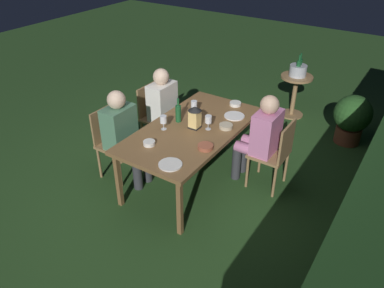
{
  "coord_description": "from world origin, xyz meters",
  "views": [
    {
      "loc": [
        3.12,
        2.05,
        2.82
      ],
      "look_at": [
        0.0,
        0.0,
        0.51
      ],
      "focal_mm": 35.21,
      "sensor_mm": 36.0,
      "label": 1
    }
  ],
  "objects_px": {
    "chair_side_left_b": "(113,140)",
    "chair_side_right_a": "(275,152)",
    "wine_glass_a": "(208,120)",
    "dining_table": "(192,132)",
    "ice_bucket": "(298,70)",
    "plate_a": "(234,116)",
    "potted_plant_by_hedge": "(352,117)",
    "person_in_pink": "(261,136)",
    "lantern_centerpiece": "(195,116)",
    "person_in_cream": "(166,107)",
    "wine_glass_b": "(194,105)",
    "wine_glass_c": "(163,120)",
    "green_bottle_on_table": "(178,113)",
    "bowl_bread": "(149,143)",
    "plate_b": "(170,165)",
    "side_table": "(295,90)",
    "bowl_salad": "(226,126)",
    "bowl_olives": "(235,104)",
    "bowl_dip": "(206,147)",
    "chair_side_left_a": "(155,114)",
    "person_in_green": "(124,133)"
  },
  "relations": [
    {
      "from": "chair_side_left_b",
      "to": "chair_side_right_a",
      "type": "xyz_separation_m",
      "value": [
        -0.82,
        1.74,
        0.0
      ]
    },
    {
      "from": "wine_glass_a",
      "to": "dining_table",
      "type": "bearing_deg",
      "value": -65.73
    },
    {
      "from": "ice_bucket",
      "to": "dining_table",
      "type": "bearing_deg",
      "value": -9.93
    },
    {
      "from": "plate_a",
      "to": "potted_plant_by_hedge",
      "type": "distance_m",
      "value": 1.85
    },
    {
      "from": "person_in_pink",
      "to": "lantern_centerpiece",
      "type": "relative_size",
      "value": 4.34
    },
    {
      "from": "person_in_cream",
      "to": "person_in_pink",
      "type": "distance_m",
      "value": 1.35
    },
    {
      "from": "wine_glass_b",
      "to": "wine_glass_c",
      "type": "distance_m",
      "value": 0.52
    },
    {
      "from": "green_bottle_on_table",
      "to": "bowl_bread",
      "type": "distance_m",
      "value": 0.61
    },
    {
      "from": "lantern_centerpiece",
      "to": "plate_b",
      "type": "distance_m",
      "value": 0.8
    },
    {
      "from": "wine_glass_b",
      "to": "side_table",
      "type": "relative_size",
      "value": 0.25
    },
    {
      "from": "bowl_salad",
      "to": "dining_table",
      "type": "bearing_deg",
      "value": -57.23
    },
    {
      "from": "chair_side_right_a",
      "to": "bowl_olives",
      "type": "distance_m",
      "value": 0.86
    },
    {
      "from": "plate_b",
      "to": "potted_plant_by_hedge",
      "type": "height_order",
      "value": "plate_b"
    },
    {
      "from": "wine_glass_a",
      "to": "bowl_olives",
      "type": "xyz_separation_m",
      "value": [
        -0.72,
        -0.03,
        -0.09
      ]
    },
    {
      "from": "person_in_pink",
      "to": "bowl_dip",
      "type": "relative_size",
      "value": 6.99
    },
    {
      "from": "chair_side_left_b",
      "to": "wine_glass_b",
      "type": "xyz_separation_m",
      "value": [
        -0.72,
        0.69,
        0.35
      ]
    },
    {
      "from": "lantern_centerpiece",
      "to": "wine_glass_c",
      "type": "distance_m",
      "value": 0.35
    },
    {
      "from": "chair_side_left_a",
      "to": "wine_glass_b",
      "type": "distance_m",
      "value": 0.79
    },
    {
      "from": "person_in_cream",
      "to": "side_table",
      "type": "xyz_separation_m",
      "value": [
        -1.91,
        1.08,
        -0.2
      ]
    },
    {
      "from": "person_in_cream",
      "to": "ice_bucket",
      "type": "xyz_separation_m",
      "value": [
        -1.91,
        1.08,
        0.14
      ]
    },
    {
      "from": "chair_side_left_a",
      "to": "bowl_salad",
      "type": "bearing_deg",
      "value": 80.5
    },
    {
      "from": "person_in_cream",
      "to": "chair_side_left_a",
      "type": "bearing_deg",
      "value": -90.0
    },
    {
      "from": "person_in_cream",
      "to": "wine_glass_b",
      "type": "xyz_separation_m",
      "value": [
        0.1,
        0.5,
        0.2
      ]
    },
    {
      "from": "chair_side_left_b",
      "to": "plate_a",
      "type": "xyz_separation_m",
      "value": [
        -0.92,
        1.14,
        0.25
      ]
    },
    {
      "from": "dining_table",
      "to": "bowl_salad",
      "type": "xyz_separation_m",
      "value": [
        -0.21,
        0.32,
        0.08
      ]
    },
    {
      "from": "person_in_cream",
      "to": "potted_plant_by_hedge",
      "type": "distance_m",
      "value": 2.57
    },
    {
      "from": "chair_side_left_b",
      "to": "chair_side_right_a",
      "type": "height_order",
      "value": "same"
    },
    {
      "from": "chair_side_left_a",
      "to": "person_in_pink",
      "type": "relative_size",
      "value": 0.76
    },
    {
      "from": "chair_side_right_a",
      "to": "green_bottle_on_table",
      "type": "height_order",
      "value": "green_bottle_on_table"
    },
    {
      "from": "lantern_centerpiece",
      "to": "potted_plant_by_hedge",
      "type": "relative_size",
      "value": 0.37
    },
    {
      "from": "person_in_green",
      "to": "bowl_olives",
      "type": "distance_m",
      "value": 1.45
    },
    {
      "from": "bowl_bread",
      "to": "bowl_dip",
      "type": "height_order",
      "value": "bowl_bread"
    },
    {
      "from": "bowl_bread",
      "to": "ice_bucket",
      "type": "relative_size",
      "value": 0.37
    },
    {
      "from": "green_bottle_on_table",
      "to": "person_in_green",
      "type": "bearing_deg",
      "value": -45.12
    },
    {
      "from": "wine_glass_a",
      "to": "plate_a",
      "type": "xyz_separation_m",
      "value": [
        -0.43,
        0.1,
        -0.11
      ]
    },
    {
      "from": "bowl_dip",
      "to": "ice_bucket",
      "type": "bearing_deg",
      "value": 178.91
    },
    {
      "from": "bowl_bread",
      "to": "side_table",
      "type": "distance_m",
      "value": 2.95
    },
    {
      "from": "potted_plant_by_hedge",
      "to": "wine_glass_b",
      "type": "bearing_deg",
      "value": -43.07
    },
    {
      "from": "wine_glass_a",
      "to": "side_table",
      "type": "distance_m",
      "value": 2.29
    },
    {
      "from": "chair_side_right_a",
      "to": "green_bottle_on_table",
      "type": "relative_size",
      "value": 3.0
    },
    {
      "from": "plate_b",
      "to": "bowl_salad",
      "type": "relative_size",
      "value": 1.52
    },
    {
      "from": "plate_a",
      "to": "bowl_salad",
      "type": "relative_size",
      "value": 1.58
    },
    {
      "from": "person_in_green",
      "to": "wine_glass_a",
      "type": "relative_size",
      "value": 6.8
    },
    {
      "from": "chair_side_left_b",
      "to": "plate_a",
      "type": "relative_size",
      "value": 3.56
    },
    {
      "from": "bowl_olives",
      "to": "ice_bucket",
      "type": "relative_size",
      "value": 0.42
    },
    {
      "from": "chair_side_left_b",
      "to": "bowl_bread",
      "type": "distance_m",
      "value": 0.75
    },
    {
      "from": "chair_side_right_a",
      "to": "bowl_salad",
      "type": "distance_m",
      "value": 0.64
    },
    {
      "from": "person_in_cream",
      "to": "wine_glass_b",
      "type": "distance_m",
      "value": 0.55
    },
    {
      "from": "wine_glass_b",
      "to": "side_table",
      "type": "bearing_deg",
      "value": 163.95
    },
    {
      "from": "plate_b",
      "to": "potted_plant_by_hedge",
      "type": "relative_size",
      "value": 0.33
    }
  ]
}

